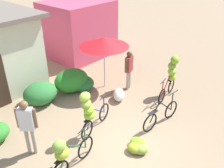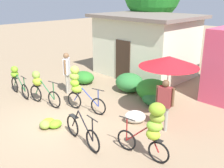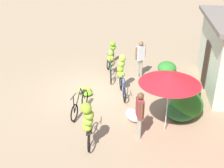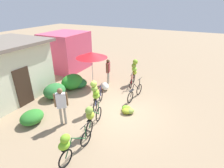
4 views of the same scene
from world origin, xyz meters
name	(u,v)px [view 1 (image 1 of 4)]	position (x,y,z in m)	size (l,w,h in m)	color
ground_plane	(121,143)	(0.00, 0.00, 0.00)	(60.00, 60.00, 0.00)	#957C5E
shop_pink	(78,29)	(3.98, 6.29, 1.43)	(3.20, 2.80, 2.87)	#D04867
hedge_bush_front_right	(40,93)	(-0.28, 3.76, 0.40)	(1.30, 1.14, 0.81)	#2D7434
hedge_bush_mid	(72,80)	(1.13, 3.61, 0.45)	(1.48, 1.20, 0.90)	#2A8026
hedge_bush_by_door	(81,83)	(1.44, 3.36, 0.27)	(1.04, 1.07, 0.54)	#256A2F
market_umbrella	(104,42)	(2.26, 2.80, 1.98)	(1.99, 1.99, 2.16)	beige
bicycle_near_pile	(66,154)	(-1.83, 0.31, 0.74)	(1.71, 0.44, 1.28)	black
bicycle_center_loaded	(90,111)	(-0.32, 1.00, 0.93)	(1.67, 0.58, 1.64)	black
bicycle_by_shop	(161,115)	(1.60, -0.37, 0.36)	(1.75, 0.28, 1.02)	black
bicycle_rightmost	(171,73)	(3.48, 0.39, 0.98)	(1.56, 0.50, 1.65)	black
banana_pile_on_ground	(138,146)	(0.11, -0.52, 0.13)	(0.71, 0.73, 0.27)	#87A03D
produce_sack	(119,95)	(1.85, 1.67, 0.22)	(0.70, 0.44, 0.44)	silver
person_vendor	(129,66)	(2.77, 1.92, 1.02)	(0.56, 0.30, 1.67)	gray
person_bystander	(27,122)	(-2.00, 1.70, 1.10)	(0.41, 0.47, 1.77)	gray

